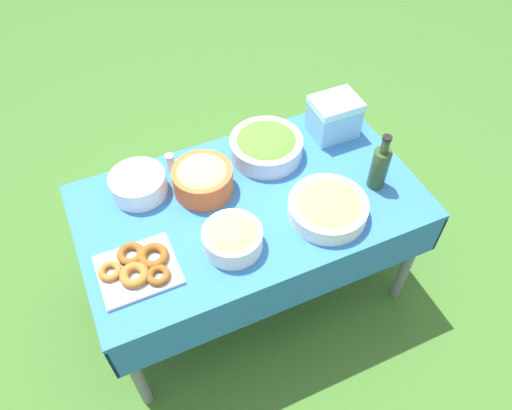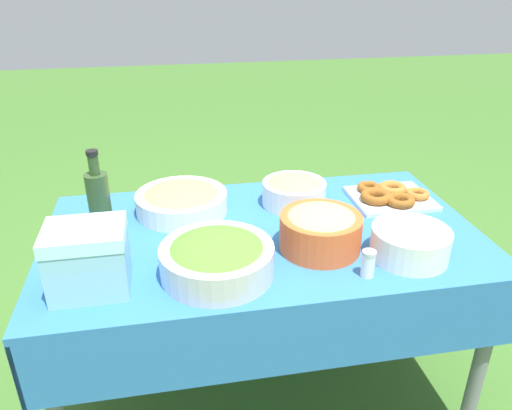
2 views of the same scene
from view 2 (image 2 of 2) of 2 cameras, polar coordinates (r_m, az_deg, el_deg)
name	(u,v)px [view 2 (image 2 of 2)]	position (r m, az deg, el deg)	size (l,w,h in m)	color
ground_plane	(262,382)	(2.13, 0.67, -19.60)	(14.00, 14.00, 0.00)	#3D6B28
picnic_table	(263,254)	(1.75, 0.78, -5.66)	(1.46, 0.83, 0.69)	#2D6BB2
salad_bowl	(217,257)	(1.45, -4.48, -5.98)	(0.33, 0.33, 0.11)	silver
pasta_bowl	(321,228)	(1.58, 7.39, -2.67)	(0.26, 0.26, 0.14)	#E05B28
donut_platter	(390,196)	(1.97, 15.05, 1.04)	(0.30, 0.26, 0.05)	silver
plate_stack	(410,243)	(1.61, 17.19, -4.21)	(0.24, 0.24, 0.10)	white
olive_oil_bottle	(99,198)	(1.77, -17.54, 0.79)	(0.08, 0.08, 0.28)	#2D4723
bread_bowl	(294,190)	(1.87, 4.38, 1.67)	(0.24, 0.24, 0.11)	white
fruit_bowl	(182,200)	(1.83, -8.50, 0.56)	(0.33, 0.33, 0.10)	white
cooler_box	(88,259)	(1.44, -18.65, -5.85)	(0.21, 0.17, 0.19)	#8CC6E5
salt_shaker	(368,263)	(1.49, 12.69, -6.54)	(0.04, 0.04, 0.08)	white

